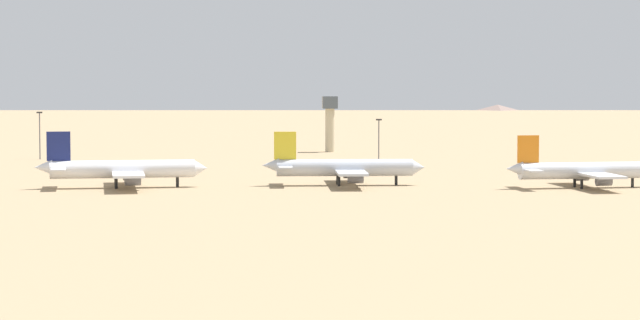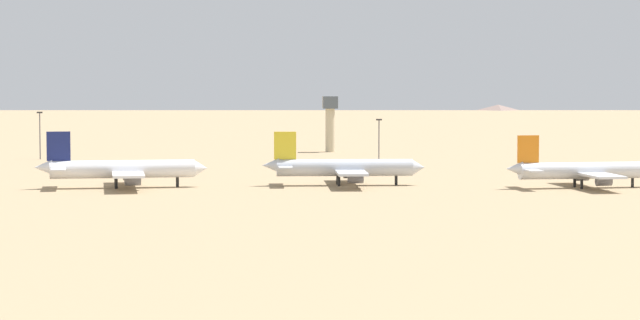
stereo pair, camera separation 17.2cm
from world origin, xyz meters
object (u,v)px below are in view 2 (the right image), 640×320
parked_jet_navy_2 (121,169)px  light_pole_west (379,136)px  light_pole_mid (40,132)px  parked_jet_orange_4 (583,171)px  parked_jet_yellow_3 (343,168)px  control_tower (330,118)px

parked_jet_navy_2 → light_pole_west: (70.95, 91.56, 3.35)m
light_pole_west → light_pole_mid: 107.38m
parked_jet_orange_4 → light_pole_west: light_pole_west is taller
parked_jet_yellow_3 → light_pole_west: bearing=79.1°
parked_jet_yellow_3 → parked_jet_orange_4: (56.10, -10.64, -0.16)m
parked_jet_orange_4 → light_pole_west: size_ratio=2.89×
parked_jet_orange_4 → light_pole_mid: light_pole_mid is taller
control_tower → light_pole_mid: size_ratio=1.28×
parked_jet_navy_2 → parked_jet_yellow_3: size_ratio=1.03×
light_pole_mid → parked_jet_orange_4: bearing=-38.7°
parked_jet_yellow_3 → parked_jet_orange_4: size_ratio=1.04×
parked_jet_yellow_3 → control_tower: (6.29, 139.92, 7.37)m
control_tower → light_pole_west: control_tower is taller
control_tower → light_pole_west: (11.60, -52.15, -3.90)m
parked_jet_yellow_3 → light_pole_mid: 137.07m
control_tower → parked_jet_orange_4: bearing=-71.7°
parked_jet_orange_4 → control_tower: (-49.81, 150.56, 7.54)m
control_tower → parked_jet_yellow_3: bearing=-92.6°
parked_jet_orange_4 → light_pole_mid: (-144.21, 115.54, 4.62)m
parked_jet_navy_2 → light_pole_mid: size_ratio=2.70×
parked_jet_navy_2 → control_tower: 155.65m
parked_jet_navy_2 → parked_jet_yellow_3: (53.07, 3.79, -0.13)m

